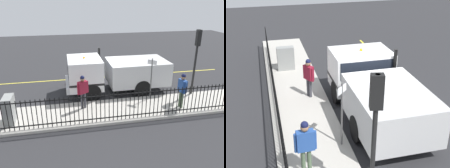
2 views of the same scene
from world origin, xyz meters
TOP-DOWN VIEW (x-y plane):
  - ground_plane at (0.00, 0.00)m, footprint 44.80×44.80m
  - sidewalk_slab at (2.95, 0.00)m, footprint 2.44×20.36m
  - lane_marking at (-2.31, 0.00)m, footprint 0.12×18.33m
  - work_truck at (0.26, 0.30)m, footprint 2.54×6.02m
  - worker_standing at (2.46, -1.59)m, footprint 0.42×0.57m
  - pedestrian_distant at (3.35, 3.22)m, footprint 0.65×0.25m
  - iron_fence at (3.96, -0.00)m, footprint 0.04×17.34m
  - traffic_light_near at (1.89, 4.68)m, footprint 0.33×0.26m
  - utility_cabinet at (3.13, -4.90)m, footprint 0.87×0.40m
  - traffic_cone at (-1.51, -2.19)m, footprint 0.40×0.40m
  - street_sign at (2.00, 2.11)m, footprint 0.37×0.38m

SIDE VIEW (x-z plane):
  - ground_plane at x=0.00m, z-range 0.00..0.00m
  - lane_marking at x=-2.31m, z-range 0.00..0.01m
  - sidewalk_slab at x=2.95m, z-range 0.00..0.13m
  - traffic_cone at x=-1.51m, z-range 0.00..0.57m
  - utility_cabinet at x=3.13m, z-range 0.13..1.34m
  - iron_fence at x=3.96m, z-range 0.14..1.49m
  - worker_standing at x=2.46m, z-range 0.32..2.05m
  - pedestrian_distant at x=3.35m, z-range 0.33..2.10m
  - work_truck at x=0.26m, z-range 0.00..2.46m
  - street_sign at x=2.00m, z-range 0.42..2.66m
  - traffic_light_near at x=1.89m, z-range 0.91..4.54m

